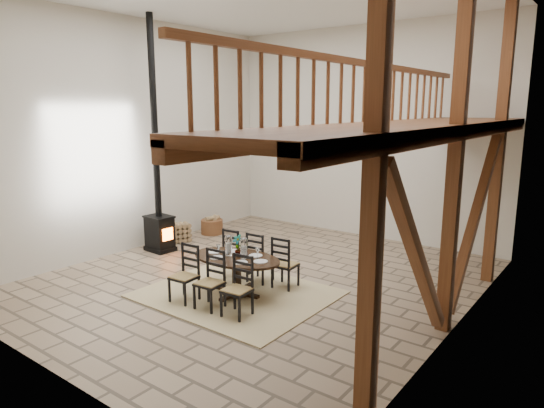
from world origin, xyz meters
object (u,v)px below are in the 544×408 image
Objects in this scene: log_basket at (212,226)px; log_stack at (181,233)px; dining_table at (237,274)px; wood_stove at (158,200)px.

log_stack is at bearing -93.78° from log_basket.
dining_table is 3.50× the size of log_basket.
wood_stove is 9.26× the size of log_stack.
wood_stove is at bearing 158.96° from dining_table.
log_basket is at bearing 86.22° from log_stack.
dining_table is 3.26m from wood_stove.
dining_table is at bearing -27.50° from log_stack.
wood_stove reaches higher than log_stack.
log_stack is (-3.20, 1.67, -0.14)m from dining_table.
wood_stove is 1.99m from log_basket.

